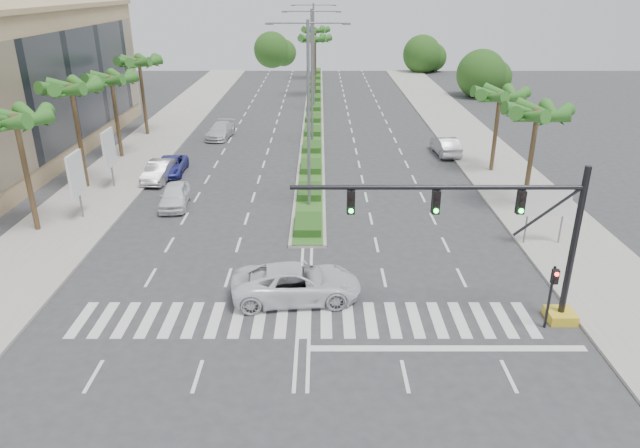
{
  "coord_description": "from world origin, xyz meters",
  "views": [
    {
      "loc": [
        0.72,
        -21.92,
        13.92
      ],
      "look_at": [
        0.72,
        3.99,
        3.0
      ],
      "focal_mm": 32.0,
      "sensor_mm": 36.0,
      "label": 1
    }
  ],
  "objects_px": {
    "car_parked_b": "(159,171)",
    "car_crossing": "(297,283)",
    "car_parked_c": "(171,166)",
    "car_right": "(446,146)",
    "car_parked_d": "(220,131)",
    "car_parked_a": "(175,196)"
  },
  "relations": [
    {
      "from": "car_parked_d",
      "to": "car_crossing",
      "type": "bearing_deg",
      "value": -67.39
    },
    {
      "from": "car_parked_d",
      "to": "car_right",
      "type": "xyz_separation_m",
      "value": [
        20.81,
        -5.99,
        0.07
      ]
    },
    {
      "from": "car_parked_a",
      "to": "car_parked_c",
      "type": "relative_size",
      "value": 0.94
    },
    {
      "from": "car_parked_a",
      "to": "car_parked_b",
      "type": "distance_m",
      "value": 6.0
    },
    {
      "from": "car_parked_b",
      "to": "car_parked_c",
      "type": "xyz_separation_m",
      "value": [
        0.43,
        1.75,
        -0.1
      ]
    },
    {
      "from": "car_parked_b",
      "to": "car_right",
      "type": "bearing_deg",
      "value": 21.11
    },
    {
      "from": "car_parked_a",
      "to": "car_parked_c",
      "type": "xyz_separation_m",
      "value": [
        -2.04,
        7.23,
        -0.1
      ]
    },
    {
      "from": "car_parked_c",
      "to": "car_parked_d",
      "type": "xyz_separation_m",
      "value": [
        2.12,
        11.47,
        0.07
      ]
    },
    {
      "from": "car_parked_c",
      "to": "car_parked_d",
      "type": "bearing_deg",
      "value": 77.54
    },
    {
      "from": "car_parked_d",
      "to": "car_right",
      "type": "height_order",
      "value": "car_right"
    },
    {
      "from": "car_crossing",
      "to": "car_parked_d",
      "type": "bearing_deg",
      "value": 10.1
    },
    {
      "from": "car_parked_a",
      "to": "car_parked_b",
      "type": "relative_size",
      "value": 0.96
    },
    {
      "from": "car_parked_a",
      "to": "car_crossing",
      "type": "xyz_separation_m",
      "value": [
        8.71,
        -12.36,
        0.1
      ]
    },
    {
      "from": "car_parked_d",
      "to": "car_right",
      "type": "relative_size",
      "value": 1.03
    },
    {
      "from": "car_parked_c",
      "to": "car_crossing",
      "type": "distance_m",
      "value": 22.34
    },
    {
      "from": "car_parked_a",
      "to": "car_parked_d",
      "type": "relative_size",
      "value": 0.89
    },
    {
      "from": "car_parked_d",
      "to": "car_crossing",
      "type": "relative_size",
      "value": 0.82
    },
    {
      "from": "car_parked_c",
      "to": "car_right",
      "type": "xyz_separation_m",
      "value": [
        22.94,
        5.47,
        0.14
      ]
    },
    {
      "from": "car_parked_b",
      "to": "car_crossing",
      "type": "distance_m",
      "value": 21.04
    },
    {
      "from": "car_parked_a",
      "to": "car_parked_c",
      "type": "height_order",
      "value": "car_parked_a"
    },
    {
      "from": "car_parked_c",
      "to": "car_right",
      "type": "relative_size",
      "value": 0.98
    },
    {
      "from": "car_parked_c",
      "to": "car_right",
      "type": "bearing_deg",
      "value": 11.46
    }
  ]
}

